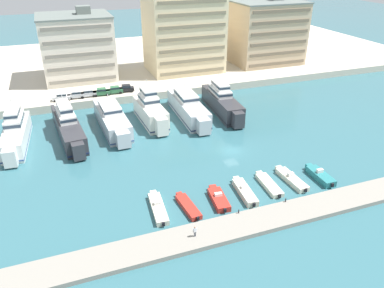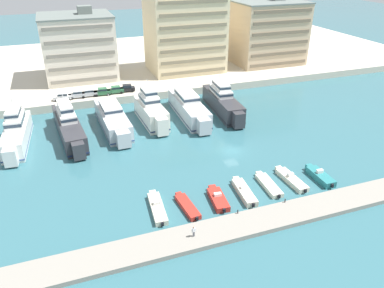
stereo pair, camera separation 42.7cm
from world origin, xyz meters
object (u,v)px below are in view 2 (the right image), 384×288
at_px(motorboat_cream_center, 268,185).
at_px(car_silver_mid_left, 89,93).
at_px(motorboat_red_mid_left, 218,199).
at_px(motorboat_teal_mid_right, 320,176).
at_px(motorboat_red_left, 187,206).
at_px(yacht_charcoal_left, 69,125).
at_px(motorboat_cream_center_right, 291,179).
at_px(car_green_center_left, 102,91).
at_px(motorboat_cream_center_left, 244,192).
at_px(car_green_center, 115,90).
at_px(car_white_far_left, 62,96).
at_px(yacht_silver_center, 189,108).
at_px(car_black_center_right, 127,88).
at_px(yacht_charcoal_center_right, 223,102).
at_px(yacht_silver_mid_left, 113,119).
at_px(car_silver_left, 77,94).
at_px(pedestrian_near_edge, 194,231).
at_px(yacht_white_far_left, 16,132).
at_px(yacht_ivory_center_left, 151,111).
at_px(motorboat_cream_far_left, 157,208).

distance_m(motorboat_cream_center, car_silver_mid_left, 52.31).
relative_size(motorboat_red_mid_left, motorboat_teal_mid_right, 0.98).
bearing_deg(motorboat_red_left, yacht_charcoal_left, 115.01).
distance_m(motorboat_cream_center, motorboat_teal_mid_right, 9.17).
distance_m(motorboat_cream_center_right, car_green_center_left, 52.57).
relative_size(motorboat_cream_center_left, car_green_center, 1.88).
bearing_deg(motorboat_cream_center_right, car_white_far_left, 125.30).
relative_size(yacht_silver_center, car_silver_mid_left, 5.16).
relative_size(car_silver_mid_left, car_black_center_right, 0.99).
relative_size(yacht_silver_center, yacht_charcoal_center_right, 1.03).
xyz_separation_m(yacht_silver_mid_left, car_white_far_left, (-9.24, 15.89, 0.82)).
height_order(car_silver_left, pedestrian_near_edge, car_silver_left).
distance_m(yacht_silver_mid_left, motorboat_red_mid_left, 33.36).
distance_m(yacht_white_far_left, yacht_silver_mid_left, 18.65).
height_order(yacht_white_far_left, car_black_center_right, yacht_white_far_left).
bearing_deg(car_black_center_right, motorboat_cream_center, -74.40).
xyz_separation_m(yacht_ivory_center_left, car_white_far_left, (-17.62, 15.71, 0.14)).
relative_size(motorboat_cream_center, pedestrian_near_edge, 4.80).
relative_size(yacht_silver_center, motorboat_cream_center_left, 2.77).
xyz_separation_m(yacht_silver_mid_left, yacht_ivory_center_left, (8.37, 0.18, 0.67)).
xyz_separation_m(car_silver_mid_left, pedestrian_near_edge, (7.12, -54.79, -1.27)).
distance_m(yacht_charcoal_left, car_silver_mid_left, 18.11).
distance_m(motorboat_red_left, motorboat_teal_mid_right, 23.17).
height_order(car_silver_left, car_silver_mid_left, same).
xyz_separation_m(yacht_silver_center, car_green_center, (-13.78, 15.91, 0.70)).
distance_m(yacht_charcoal_left, car_green_center, 21.16).
distance_m(motorboat_red_left, motorboat_cream_center_left, 9.40).
xyz_separation_m(motorboat_cream_center, car_silver_left, (-25.36, 47.01, 2.52)).
distance_m(yacht_silver_center, pedestrian_near_edge, 41.10).
distance_m(motorboat_teal_mid_right, car_black_center_right, 53.33).
relative_size(yacht_ivory_center_left, yacht_silver_center, 0.75).
bearing_deg(motorboat_teal_mid_right, yacht_charcoal_left, 140.64).
bearing_deg(yacht_charcoal_left, motorboat_cream_center, -46.47).
distance_m(motorboat_cream_center_left, car_green_center_left, 49.84).
xyz_separation_m(motorboat_cream_far_left, motorboat_cream_center, (18.27, -0.14, -0.07)).
relative_size(motorboat_cream_far_left, pedestrian_near_edge, 5.27).
relative_size(yacht_white_far_left, car_silver_left, 4.66).
bearing_deg(car_green_center, motorboat_teal_mid_right, -62.25).
relative_size(yacht_white_far_left, motorboat_cream_center_left, 2.49).
distance_m(motorboat_teal_mid_right, car_silver_mid_left, 57.57).
bearing_deg(motorboat_cream_center_left, yacht_silver_center, 85.90).
bearing_deg(motorboat_cream_far_left, yacht_silver_center, 62.93).
bearing_deg(car_white_far_left, motorboat_cream_center_left, -62.97).
distance_m(yacht_white_far_left, yacht_ivory_center_left, 27.02).
bearing_deg(motorboat_red_mid_left, yacht_white_far_left, 133.38).
relative_size(yacht_charcoal_left, car_white_far_left, 5.40).
bearing_deg(car_silver_left, car_white_far_left, -174.18).
relative_size(motorboat_cream_far_left, motorboat_teal_mid_right, 1.22).
relative_size(car_silver_mid_left, car_green_center_left, 1.00).
height_order(motorboat_cream_center, car_green_center, car_green_center).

